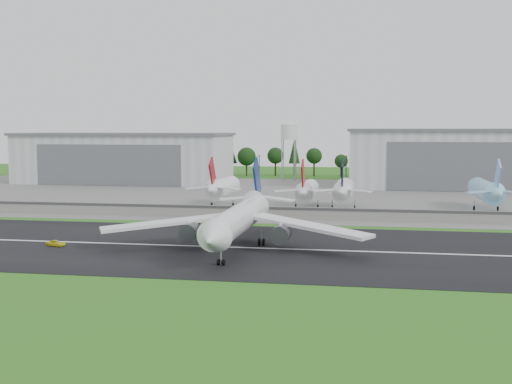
% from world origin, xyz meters
% --- Properties ---
extents(ground, '(600.00, 600.00, 0.00)m').
position_xyz_m(ground, '(0.00, 0.00, 0.00)').
color(ground, '#245F16').
rests_on(ground, ground).
extents(runway, '(320.00, 60.00, 0.10)m').
position_xyz_m(runway, '(0.00, 10.00, 0.05)').
color(runway, black).
rests_on(runway, ground).
extents(runway_centerline, '(220.00, 1.00, 0.02)m').
position_xyz_m(runway_centerline, '(0.00, 10.00, 0.11)').
color(runway_centerline, white).
rests_on(runway_centerline, runway).
extents(apron, '(320.00, 150.00, 0.10)m').
position_xyz_m(apron, '(0.00, 120.00, 0.05)').
color(apron, slate).
rests_on(apron, ground).
extents(blast_fence, '(240.00, 0.61, 3.50)m').
position_xyz_m(blast_fence, '(0.00, 54.99, 1.81)').
color(blast_fence, gray).
rests_on(blast_fence, ground).
extents(hangar_west, '(97.00, 44.00, 23.20)m').
position_xyz_m(hangar_west, '(-80.00, 164.92, 11.63)').
color(hangar_west, silver).
rests_on(hangar_west, ground).
extents(hangar_east, '(102.00, 47.00, 25.20)m').
position_xyz_m(hangar_east, '(75.00, 164.92, 12.63)').
color(hangar_east, silver).
rests_on(hangar_east, ground).
extents(water_tower, '(8.40, 8.40, 29.40)m').
position_xyz_m(water_tower, '(-5.00, 185.00, 24.55)').
color(water_tower, '#99999E').
rests_on(water_tower, ground).
extents(utility_poles, '(230.00, 3.00, 12.00)m').
position_xyz_m(utility_poles, '(0.00, 200.00, 0.00)').
color(utility_poles, black).
rests_on(utility_poles, ground).
extents(treeline, '(320.00, 16.00, 22.00)m').
position_xyz_m(treeline, '(0.00, 215.00, 0.00)').
color(treeline, black).
rests_on(treeline, ground).
extents(main_airliner, '(57.28, 59.09, 18.17)m').
position_xyz_m(main_airliner, '(5.23, 9.56, 4.89)').
color(main_airliner, white).
rests_on(main_airliner, runway).
extents(ground_vehicle, '(4.79, 3.15, 1.22)m').
position_xyz_m(ground_vehicle, '(-33.89, 4.95, 0.71)').
color(ground_vehicle, yellow).
rests_on(ground_vehicle, runway).
extents(parked_jet_red_a, '(7.36, 31.29, 16.92)m').
position_xyz_m(parked_jet_red_a, '(-13.70, 76.59, 6.40)').
color(parked_jet_red_a, white).
rests_on(parked_jet_red_a, ground).
extents(parked_jet_red_b, '(7.36, 31.29, 16.53)m').
position_xyz_m(parked_jet_red_b, '(13.53, 76.54, 6.03)').
color(parked_jet_red_b, silver).
rests_on(parked_jet_red_b, ground).
extents(parked_jet_navy, '(7.36, 31.29, 16.82)m').
position_xyz_m(parked_jet_navy, '(24.97, 76.58, 6.31)').
color(parked_jet_navy, white).
rests_on(parked_jet_navy, ground).
extents(parked_jet_skyblue, '(7.36, 37.29, 16.88)m').
position_xyz_m(parked_jet_skyblue, '(68.35, 81.59, 6.31)').
color(parked_jet_skyblue, '#93DCFE').
rests_on(parked_jet_skyblue, ground).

